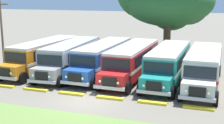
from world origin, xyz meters
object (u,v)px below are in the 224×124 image
Objects in this scene: parked_bus_slot_2 at (103,57)px; parked_bus_slot_3 at (132,60)px; broad_shade_tree at (167,1)px; parked_bus_slot_5 at (204,66)px; parked_bus_slot_4 at (168,62)px; parked_bus_slot_1 at (71,56)px; utility_pole at (2,32)px; parked_bus_slot_0 at (44,54)px.

parked_bus_slot_2 is 1.00× the size of parked_bus_slot_3.
broad_shade_tree is (3.83, 11.90, 4.85)m from parked_bus_slot_2.
broad_shade_tree is at bearing 177.02° from parked_bus_slot_3.
parked_bus_slot_2 is 9.10m from parked_bus_slot_5.
parked_bus_slot_4 is 2.95m from parked_bus_slot_5.
broad_shade_tree reaches higher than parked_bus_slot_3.
broad_shade_tree is (-2.32, 12.22, 4.85)m from parked_bus_slot_4.
parked_bus_slot_1 is at bearing -90.58° from parked_bus_slot_5.
parked_bus_slot_4 is 1.00× the size of parked_bus_slot_5.
parked_bus_slot_5 is 18.82m from utility_pole.
parked_bus_slot_3 is 12.78m from utility_pole.
broad_shade_tree is 19.43m from utility_pole.
parked_bus_slot_5 is 0.96× the size of broad_shade_tree.
parked_bus_slot_0 is 1.00× the size of parked_bus_slot_5.
parked_bus_slot_3 is (8.88, 0.14, 0.00)m from parked_bus_slot_0.
parked_bus_slot_0 is at bearing 22.04° from utility_pole.
parked_bus_slot_1 is at bearing 92.24° from parked_bus_slot_0.
parked_bus_slot_1 is 1.00× the size of parked_bus_slot_3.
parked_bus_slot_2 is at bearing -93.82° from parked_bus_slot_5.
parked_bus_slot_5 is at bearing 3.70° from utility_pole.
utility_pole is (-6.54, -1.44, 2.15)m from parked_bus_slot_1.
utility_pole reaches higher than parked_bus_slot_0.
parked_bus_slot_1 is 1.00× the size of parked_bus_slot_2.
parked_bus_slot_2 is 1.00× the size of parked_bus_slot_5.
parked_bus_slot_2 is 2.92m from parked_bus_slot_3.
broad_shade_tree is 1.63× the size of utility_pole.
parked_bus_slot_2 is 1.00× the size of parked_bus_slot_4.
parked_bus_slot_0 is 1.00× the size of parked_bus_slot_1.
parked_bus_slot_4 is (3.24, -0.03, 0.00)m from parked_bus_slot_3.
parked_bus_slot_1 is 1.56× the size of utility_pole.
parked_bus_slot_0 and parked_bus_slot_5 have the same top height.
parked_bus_slot_4 is (6.15, -0.32, 0.00)m from parked_bus_slot_2.
parked_bus_slot_4 is 1.56× the size of utility_pole.
parked_bus_slot_2 and parked_bus_slot_3 have the same top height.
broad_shade_tree reaches higher than parked_bus_slot_2.
parked_bus_slot_3 and parked_bus_slot_4 have the same top height.
broad_shade_tree is (9.80, 12.33, 4.85)m from parked_bus_slot_0.
parked_bus_slot_2 is at bearing -94.42° from parked_bus_slot_3.
parked_bus_slot_0 and parked_bus_slot_3 have the same top height.
utility_pole is (-13.41, -13.80, -2.70)m from broad_shade_tree.
parked_bus_slot_0 is at bearing -128.47° from broad_shade_tree.
parked_bus_slot_0 is 4.45m from utility_pole.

